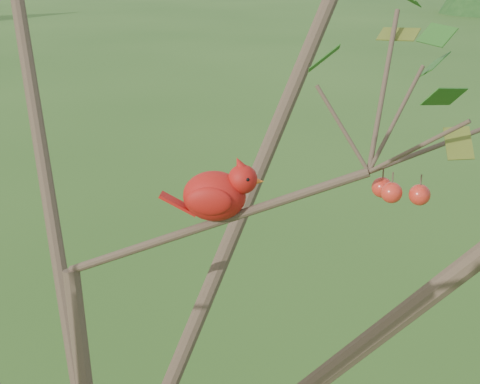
% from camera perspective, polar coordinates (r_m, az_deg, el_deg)
% --- Properties ---
extents(crabapple_tree, '(2.35, 2.05, 2.95)m').
position_cam_1_polar(crabapple_tree, '(1.26, -13.34, -2.23)').
color(crabapple_tree, '#3E2D21').
rests_on(crabapple_tree, ground).
extents(cardinal, '(0.20, 0.10, 0.14)m').
position_cam_1_polar(cardinal, '(1.30, -1.90, -0.13)').
color(cardinal, '#B0190F').
rests_on(cardinal, ground).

